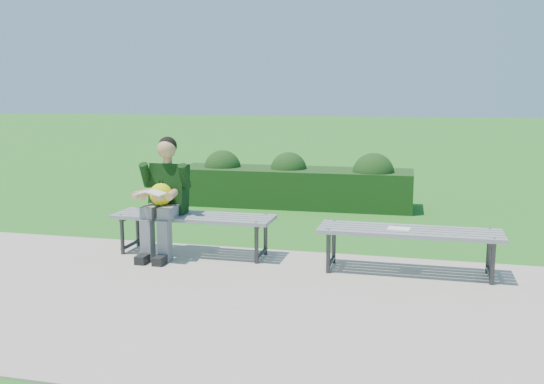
{
  "coord_description": "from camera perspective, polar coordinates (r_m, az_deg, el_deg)",
  "views": [
    {
      "loc": [
        1.68,
        -6.61,
        1.82
      ],
      "look_at": [
        0.09,
        -0.23,
        0.73
      ],
      "focal_mm": 40.0,
      "sensor_mm": 36.0,
      "label": 1
    }
  ],
  "objects": [
    {
      "name": "paper_sheet",
      "position": [
        6.19,
        11.87,
        -3.39
      ],
      "size": [
        0.24,
        0.19,
        0.01
      ],
      "color": "white",
      "rests_on": "bench_right"
    },
    {
      "name": "hedge",
      "position": [
        9.78,
        2.21,
        0.84
      ],
      "size": [
        3.77,
        1.02,
        0.9
      ],
      "color": "#134015",
      "rests_on": "ground"
    },
    {
      "name": "bench_left",
      "position": [
        6.8,
        -7.4,
        -2.61
      ],
      "size": [
        1.8,
        0.5,
        0.46
      ],
      "color": "gray",
      "rests_on": "walkway"
    },
    {
      "name": "ground",
      "position": [
        7.06,
        -0.28,
        -5.56
      ],
      "size": [
        80.0,
        80.0,
        0.0
      ],
      "color": "#176516",
      "rests_on": "ground"
    },
    {
      "name": "bench_right",
      "position": [
        6.2,
        12.78,
        -3.94
      ],
      "size": [
        1.8,
        0.5,
        0.46
      ],
      "color": "gray",
      "rests_on": "walkway"
    },
    {
      "name": "walkway",
      "position": [
        5.45,
        -4.88,
        -10.04
      ],
      "size": [
        30.0,
        3.5,
        0.02
      ],
      "color": "#B3A495",
      "rests_on": "ground"
    },
    {
      "name": "seated_boy",
      "position": [
        6.78,
        -10.11,
        -0.15
      ],
      "size": [
        0.56,
        0.76,
        1.31
      ],
      "color": "slate",
      "rests_on": "walkway"
    }
  ]
}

